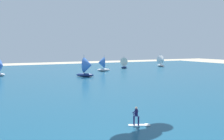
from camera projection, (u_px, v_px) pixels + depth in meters
The scene contains 7 objects.
ocean at pixel (44, 79), 51.79m from camera, with size 160.00×90.00×0.10m, color navy.
kitesurfer at pixel (138, 119), 20.24m from camera, with size 2.02×1.29×1.67m.
sailboat_heeled_over at pixel (0, 67), 55.73m from camera, with size 4.31×4.29×4.87m.
sailboat_mid_right at pixel (125, 63), 78.25m from camera, with size 3.67×3.34×4.08m.
sailboat_trailing at pixel (102, 64), 67.82m from camera, with size 4.16×3.62×4.70m.
sailboat_anchored_offshore at pixel (162, 61), 84.35m from camera, with size 3.36×3.99×4.70m.
sailboat_center_horizon at pixel (87, 67), 54.52m from camera, with size 4.66×4.39×5.18m.
Camera 1 is at (-8.44, -3.57, 6.87)m, focal length 37.07 mm.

